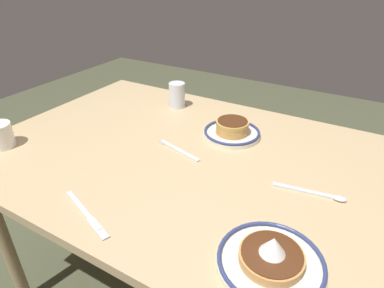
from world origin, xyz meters
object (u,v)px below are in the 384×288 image
object	(u,v)px
plate_center_pancakes	(271,260)
plate_near_main	(232,131)
drinking_glass	(177,96)
fork_near	(178,150)
tea_spoon	(319,194)
butter_knife	(86,213)

from	to	relation	value
plate_center_pancakes	plate_near_main	bearing A→B (deg)	-57.80
plate_center_pancakes	drinking_glass	size ratio (longest dim) A/B	2.14
plate_near_main	drinking_glass	distance (m)	0.36
plate_near_main	drinking_glass	bearing A→B (deg)	-22.24
fork_near	tea_spoon	size ratio (longest dim) A/B	0.96
plate_center_pancakes	drinking_glass	world-z (taller)	drinking_glass
fork_near	tea_spoon	bearing A→B (deg)	179.58
plate_center_pancakes	drinking_glass	xyz separation A→B (m)	(0.65, -0.64, 0.03)
plate_near_main	plate_center_pancakes	xyz separation A→B (m)	(-0.32, 0.51, -0.00)
drinking_glass	tea_spoon	size ratio (longest dim) A/B	0.54
fork_near	plate_near_main	bearing A→B (deg)	-120.38
plate_near_main	plate_center_pancakes	world-z (taller)	plate_center_pancakes
fork_near	tea_spoon	xyz separation A→B (m)	(-0.48, 0.00, 0.00)
drinking_glass	plate_near_main	bearing A→B (deg)	157.76
tea_spoon	drinking_glass	bearing A→B (deg)	-25.88
plate_center_pancakes	tea_spoon	xyz separation A→B (m)	(-0.04, -0.31, -0.02)
fork_near	tea_spoon	world-z (taller)	tea_spoon
butter_knife	drinking_glass	bearing A→B (deg)	-76.21
drinking_glass	fork_near	world-z (taller)	drinking_glass
drinking_glass	fork_near	size ratio (longest dim) A/B	0.57
plate_near_main	butter_knife	size ratio (longest dim) A/B	0.95
drinking_glass	tea_spoon	xyz separation A→B (m)	(-0.69, 0.34, -0.05)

